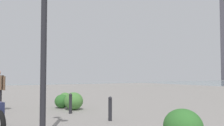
% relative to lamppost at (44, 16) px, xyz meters
% --- Properties ---
extents(lamppost, '(0.98, 0.28, 4.40)m').
position_rel_lamppost_xyz_m(lamppost, '(0.00, 0.00, 0.00)').
color(lamppost, '#232328').
rests_on(lamppost, ground).
extents(bollard_near, '(0.13, 0.13, 0.79)m').
position_rel_lamppost_xyz_m(bollard_near, '(1.21, -2.52, -2.48)').
color(bollard_near, '#232328').
rests_on(bollard_near, ground).
extents(bollard_mid, '(0.13, 0.13, 0.78)m').
position_rel_lamppost_xyz_m(bollard_mid, '(3.30, -1.95, -2.49)').
color(bollard_mid, '#232328').
rests_on(bollard_mid, ground).
extents(shrub_low, '(0.89, 0.80, 0.76)m').
position_rel_lamppost_xyz_m(shrub_low, '(-1.95, -2.52, -2.52)').
color(shrub_low, '#2D6628').
rests_on(shrub_low, ground).
extents(shrub_round, '(0.72, 0.64, 0.61)m').
position_rel_lamppost_xyz_m(shrub_round, '(5.03, -2.20, -2.59)').
color(shrub_round, '#2D6628').
rests_on(shrub_round, ground).
extents(shrub_wide, '(0.67, 0.60, 0.57)m').
position_rel_lamppost_xyz_m(shrub_wide, '(6.68, -2.94, -2.61)').
color(shrub_wide, '#477F38').
rests_on(shrub_wide, ground).
extents(shrub_tall, '(0.88, 0.79, 0.75)m').
position_rel_lamppost_xyz_m(shrub_tall, '(4.23, -2.45, -2.52)').
color(shrub_tall, '#477F38').
rests_on(shrub_tall, ground).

